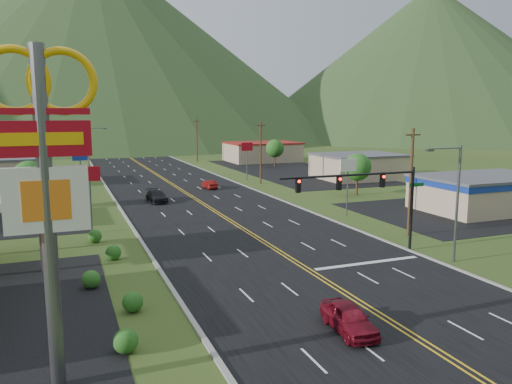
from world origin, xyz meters
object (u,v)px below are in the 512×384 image
object	(u,v)px
car_red_near	(349,319)
streetlight_west	(90,150)
car_dark_mid	(157,196)
pylon_sign	(44,167)
streetlight_east	(454,196)
traffic_signal	(371,190)
car_red_far	(209,185)

from	to	relation	value
car_red_near	streetlight_west	bearing A→B (deg)	102.24
streetlight_west	car_dark_mid	world-z (taller)	streetlight_west
pylon_sign	streetlight_west	xyz separation A→B (m)	(5.32, 68.00, -4.12)
pylon_sign	car_dark_mid	distance (m)	44.86
car_dark_mid	streetlight_east	bearing A→B (deg)	-67.29
traffic_signal	car_red_near	xyz separation A→B (m)	(-9.30, -11.88, -4.59)
car_dark_mid	traffic_signal	bearing A→B (deg)	-71.73
car_dark_mid	car_red_near	bearing A→B (deg)	-89.51
streetlight_west	car_red_near	bearing A→B (deg)	-82.56
streetlight_east	car_dark_mid	world-z (taller)	streetlight_east
streetlight_east	streetlight_west	bearing A→B (deg)	110.86
traffic_signal	streetlight_west	bearing A→B (deg)	107.97
streetlight_east	car_red_near	xyz separation A→B (m)	(-13.99, -7.88, -4.44)
traffic_signal	car_red_far	size ratio (longest dim) A/B	3.40
traffic_signal	streetlight_west	size ratio (longest dim) A/B	1.46
traffic_signal	streetlight_west	distance (m)	58.88
pylon_sign	traffic_signal	world-z (taller)	pylon_sign
streetlight_east	streetlight_west	world-z (taller)	same
pylon_sign	car_dark_mid	world-z (taller)	pylon_sign
streetlight_west	car_dark_mid	distance (m)	26.76
streetlight_east	pylon_sign	bearing A→B (deg)	-164.15
traffic_signal	car_dark_mid	distance (m)	32.91
traffic_signal	car_red_near	bearing A→B (deg)	-128.05
car_dark_mid	car_red_far	world-z (taller)	car_dark_mid
traffic_signal	car_red_far	world-z (taller)	traffic_signal
streetlight_west	car_dark_mid	bearing A→B (deg)	-75.77
car_red_near	car_red_far	distance (m)	51.29
streetlight_east	car_red_near	distance (m)	16.67
car_dark_mid	car_red_far	distance (m)	12.74
traffic_signal	car_red_near	distance (m)	15.77
car_red_far	streetlight_east	bearing A→B (deg)	94.95
streetlight_west	car_red_far	xyz separation A→B (m)	(15.99, -17.09, -4.55)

